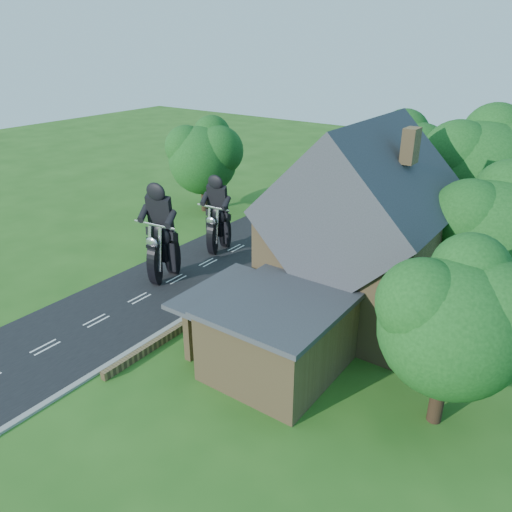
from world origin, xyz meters
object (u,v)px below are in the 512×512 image
Objects in this scene: motorcycle_lead at (164,266)px; garden_wall at (252,283)px; annex at (276,334)px; motorcycle_follow at (219,240)px; house at (360,236)px.

garden_wall is at bearing -160.81° from motorcycle_lead.
motorcycle_lead is at bearing 161.83° from annex.
motorcycle_lead reaches higher than motorcycle_follow.
annex is at bearing 155.02° from motorcycle_lead.
garden_wall is 5.84m from motorcycle_follow.
house reaches higher than motorcycle_lead.
garden_wall is at bearing -170.83° from house.
motorcycle_lead is at bearing -163.03° from house.
motorcycle_follow is (-11.18, 1.97, -3.53)m from house.
house is 5.16× the size of motorcycle_lead.
annex is at bearing -95.24° from house.
motorcycle_lead is 5.35m from motorcycle_follow.
annex is 13.76m from motorcycle_follow.
house is 11.88m from motorcycle_follow.
house is at bearing -169.85° from motorcycle_lead.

